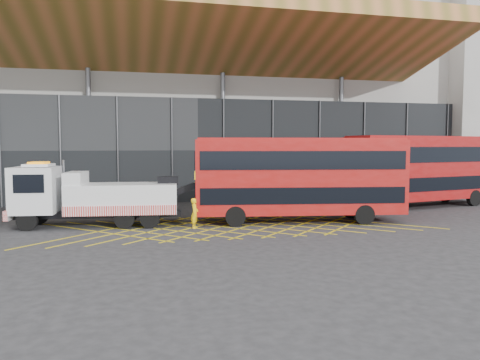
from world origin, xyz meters
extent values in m
plane|color=#262628|center=(0.00, 0.00, 0.00)|extent=(120.00, 120.00, 0.00)
cube|color=gold|center=(-4.80, 0.00, 0.01)|extent=(7.16, 7.16, 0.01)
cube|color=gold|center=(-4.80, 0.00, 0.01)|extent=(7.16, 7.16, 0.01)
cube|color=gold|center=(-3.20, 0.00, 0.01)|extent=(7.16, 7.16, 0.01)
cube|color=gold|center=(-3.20, 0.00, 0.01)|extent=(7.16, 7.16, 0.01)
cube|color=gold|center=(-1.60, 0.00, 0.01)|extent=(7.16, 7.16, 0.01)
cube|color=gold|center=(-1.60, 0.00, 0.01)|extent=(7.16, 7.16, 0.01)
cube|color=gold|center=(0.00, 0.00, 0.01)|extent=(7.16, 7.16, 0.01)
cube|color=gold|center=(0.00, 0.00, 0.01)|extent=(7.16, 7.16, 0.01)
cube|color=gold|center=(1.60, 0.00, 0.01)|extent=(7.16, 7.16, 0.01)
cube|color=gold|center=(1.60, 0.00, 0.01)|extent=(7.16, 7.16, 0.01)
cube|color=gold|center=(3.20, 0.00, 0.01)|extent=(7.16, 7.16, 0.01)
cube|color=gold|center=(3.20, 0.00, 0.01)|extent=(7.16, 7.16, 0.01)
cube|color=gold|center=(4.80, 0.00, 0.01)|extent=(7.16, 7.16, 0.01)
cube|color=gold|center=(4.80, 0.00, 0.01)|extent=(7.16, 7.16, 0.01)
cube|color=gold|center=(6.40, 0.00, 0.01)|extent=(7.16, 7.16, 0.01)
cube|color=gold|center=(6.40, 0.00, 0.01)|extent=(7.16, 7.16, 0.01)
cube|color=gold|center=(8.00, 0.00, 0.01)|extent=(7.16, 7.16, 0.01)
cube|color=gold|center=(8.00, 0.00, 0.01)|extent=(7.16, 7.16, 0.01)
cube|color=gold|center=(9.60, 0.00, 0.01)|extent=(7.16, 7.16, 0.01)
cube|color=gold|center=(9.60, 0.00, 0.01)|extent=(7.16, 7.16, 0.01)
cube|color=gray|center=(2.00, 19.00, 9.00)|extent=(55.00, 14.00, 18.00)
cube|color=black|center=(2.00, 11.70, 4.00)|extent=(55.00, 0.80, 8.00)
cube|color=olive|center=(0.00, 8.00, 11.50)|extent=(40.00, 11.93, 4.07)
cylinder|color=#595B60|center=(-6.00, 11.50, 5.00)|extent=(0.36, 0.36, 10.00)
cylinder|color=#595B60|center=(4.00, 11.50, 5.00)|extent=(0.36, 0.36, 10.00)
cylinder|color=#595B60|center=(14.00, 11.50, 5.00)|extent=(0.36, 0.36, 10.00)
cube|color=black|center=(-4.87, 1.72, 0.66)|extent=(8.99, 1.90, 0.33)
cube|color=white|center=(-8.05, 2.07, 2.02)|extent=(2.50, 2.58, 2.45)
cube|color=black|center=(-9.20, 2.19, 2.45)|extent=(0.27, 2.06, 1.04)
cube|color=red|center=(-9.22, 2.19, 0.80)|extent=(0.50, 2.46, 0.52)
cube|color=orange|center=(-7.87, 2.04, 3.47)|extent=(0.96, 1.21, 0.11)
cube|color=white|center=(-3.56, 1.58, 1.55)|extent=(6.06, 2.97, 1.51)
cube|color=red|center=(-3.69, 0.38, 0.99)|extent=(5.81, 0.69, 0.52)
cube|color=white|center=(-5.99, 1.84, 2.64)|extent=(1.18, 2.35, 0.66)
cube|color=black|center=(-1.13, 1.31, 2.45)|extent=(1.17, 0.59, 0.47)
cube|color=black|center=(-0.19, 1.21, 1.98)|extent=(2.08, 0.55, 1.02)
cylinder|color=black|center=(-8.35, 1.10, 0.52)|extent=(1.07, 0.44, 1.04)
cylinder|color=black|center=(-8.13, 3.07, 0.52)|extent=(1.07, 0.44, 1.04)
cylinder|color=black|center=(-2.17, 0.43, 0.52)|extent=(1.07, 0.44, 1.04)
cylinder|color=black|center=(-1.96, 2.40, 0.52)|extent=(1.07, 0.44, 1.04)
cylinder|color=#595B60|center=(-6.74, 2.87, 2.54)|extent=(0.13, 0.13, 2.07)
cube|color=#9E0F0C|center=(6.24, 0.51, 2.63)|extent=(12.04, 4.47, 4.15)
cube|color=black|center=(6.24, 0.51, 1.66)|extent=(11.59, 4.46, 0.91)
cube|color=black|center=(6.24, 0.51, 3.58)|extent=(11.59, 4.46, 1.02)
cube|color=black|center=(0.40, 1.40, 1.71)|extent=(0.42, 2.38, 1.39)
cube|color=black|center=(0.40, 1.40, 3.58)|extent=(0.42, 2.38, 1.02)
cube|color=yellow|center=(0.39, 1.40, 2.73)|extent=(0.35, 1.90, 0.37)
cube|color=#9E0F0C|center=(6.24, 0.51, 4.74)|extent=(11.78, 4.22, 0.13)
cylinder|color=black|center=(2.36, -0.12, 0.56)|extent=(1.15, 0.49, 1.11)
cylinder|color=black|center=(2.72, 2.28, 0.56)|extent=(1.15, 0.49, 1.11)
cylinder|color=black|center=(9.44, -1.21, 0.56)|extent=(1.15, 0.49, 1.11)
cylinder|color=black|center=(9.81, 1.19, 0.56)|extent=(1.15, 0.49, 1.11)
cube|color=maroon|center=(17.33, 4.82, 2.75)|extent=(12.64, 5.20, 4.35)
cube|color=black|center=(17.33, 4.82, 1.74)|extent=(12.17, 5.17, 0.95)
cube|color=black|center=(17.33, 4.82, 3.75)|extent=(12.17, 5.17, 1.06)
cube|color=black|center=(11.27, 3.61, 1.79)|extent=(0.55, 2.48, 1.46)
cube|color=black|center=(11.27, 3.61, 3.75)|extent=(0.55, 2.48, 1.06)
cube|color=yellow|center=(11.26, 3.61, 2.86)|extent=(0.45, 1.97, 0.39)
cube|color=maroon|center=(17.33, 4.82, 4.96)|extent=(12.35, 4.93, 0.13)
cylinder|color=black|center=(13.73, 2.80, 0.58)|extent=(1.21, 0.56, 1.16)
cylinder|color=black|center=(13.24, 5.31, 0.58)|extent=(1.21, 0.56, 1.16)
cylinder|color=black|center=(21.09, 4.26, 0.58)|extent=(1.21, 0.56, 1.16)
cylinder|color=black|center=(20.60, 6.77, 0.58)|extent=(1.21, 0.56, 1.16)
imported|color=yellow|center=(0.14, -0.13, 0.80)|extent=(0.57, 0.69, 1.60)
camera|label=1|loc=(-3.20, -24.57, 4.41)|focal=35.00mm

